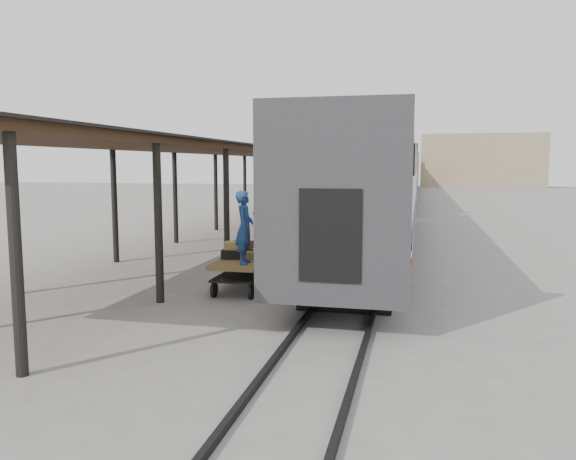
# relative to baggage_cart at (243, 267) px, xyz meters

# --- Properties ---
(ground) EXTENTS (160.00, 160.00, 0.00)m
(ground) POSITION_rel_baggage_cart_xyz_m (-0.26, 0.25, -0.65)
(ground) COLOR slate
(ground) RESTS_ON ground
(train) EXTENTS (3.45, 76.01, 4.01)m
(train) POSITION_rel_baggage_cart_xyz_m (2.94, 34.05, 2.04)
(train) COLOR silver
(train) RESTS_ON ground
(canopy) EXTENTS (4.90, 64.30, 4.15)m
(canopy) POSITION_rel_baggage_cart_xyz_m (-3.66, 24.25, 3.36)
(canopy) COLOR #422B19
(canopy) RESTS_ON ground
(rails) EXTENTS (1.54, 150.00, 0.12)m
(rails) POSITION_rel_baggage_cart_xyz_m (2.94, 34.25, -0.59)
(rails) COLOR black
(rails) RESTS_ON ground
(building_far) EXTENTS (18.00, 10.00, 8.00)m
(building_far) POSITION_rel_baggage_cart_xyz_m (13.74, 78.25, 3.35)
(building_far) COLOR tan
(building_far) RESTS_ON ground
(building_left) EXTENTS (12.00, 8.00, 6.00)m
(building_left) POSITION_rel_baggage_cart_xyz_m (-10.26, 82.25, 2.35)
(building_left) COLOR tan
(building_left) RESTS_ON ground
(baggage_cart) EXTENTS (1.28, 2.41, 0.86)m
(baggage_cart) POSITION_rel_baggage_cart_xyz_m (0.00, 0.00, 0.00)
(baggage_cart) COLOR brown
(baggage_cart) RESTS_ON ground
(suitcase_stack) EXTENTS (1.16, 1.11, 0.45)m
(suitcase_stack) POSITION_rel_baggage_cart_xyz_m (-0.14, 0.33, 0.39)
(suitcase_stack) COLOR #363638
(suitcase_stack) RESTS_ON baggage_cart
(luggage_tug) EXTENTS (1.29, 1.67, 1.30)m
(luggage_tug) POSITION_rel_baggage_cart_xyz_m (-1.76, 19.94, -0.05)
(luggage_tug) COLOR maroon
(luggage_tug) RESTS_ON ground
(porter) EXTENTS (0.53, 0.74, 1.88)m
(porter) POSITION_rel_baggage_cart_xyz_m (0.25, -0.65, 1.15)
(porter) COLOR navy
(porter) RESTS_ON baggage_cart
(pedestrian) EXTENTS (1.16, 0.70, 1.84)m
(pedestrian) POSITION_rel_baggage_cart_xyz_m (-3.06, 12.74, 0.27)
(pedestrian) COLOR black
(pedestrian) RESTS_ON ground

